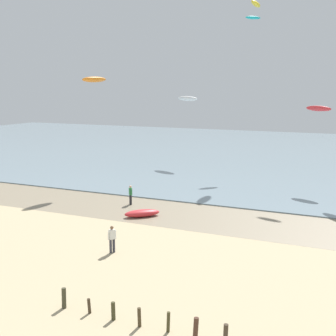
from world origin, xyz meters
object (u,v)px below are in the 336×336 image
at_px(person_by_waterline, 112,238).
at_px(grounded_kite, 142,213).
at_px(kite_aloft_8, 253,18).
at_px(kite_aloft_11, 319,108).
at_px(kite_aloft_10, 188,99).
at_px(person_nearest_camera, 131,194).
at_px(kite_aloft_0, 94,79).
at_px(kite_aloft_9, 256,4).

relative_size(person_by_waterline, grounded_kite, 0.60).
bearing_deg(grounded_kite, kite_aloft_8, 43.85).
bearing_deg(person_by_waterline, kite_aloft_11, 69.93).
bearing_deg(kite_aloft_10, grounded_kite, -52.49).
distance_m(kite_aloft_8, kite_aloft_11, 17.76).
distance_m(kite_aloft_8, kite_aloft_10, 12.86).
height_order(person_by_waterline, kite_aloft_8, kite_aloft_8).
relative_size(person_nearest_camera, kite_aloft_10, 0.50).
xyz_separation_m(kite_aloft_0, kite_aloft_9, (12.36, 15.22, 8.75)).
relative_size(kite_aloft_0, kite_aloft_10, 0.95).
xyz_separation_m(kite_aloft_0, kite_aloft_8, (11.12, 19.06, 7.80)).
distance_m(grounded_kite, kite_aloft_10, 27.17).
height_order(kite_aloft_0, kite_aloft_8, kite_aloft_8).
bearing_deg(kite_aloft_0, kite_aloft_11, 123.14).
distance_m(kite_aloft_8, kite_aloft_9, 4.14).
xyz_separation_m(kite_aloft_9, kite_aloft_10, (-9.01, 1.53, -10.94)).
height_order(kite_aloft_8, kite_aloft_11, kite_aloft_8).
xyz_separation_m(kite_aloft_10, kite_aloft_11, (17.32, -8.21, -0.65)).
bearing_deg(kite_aloft_10, kite_aloft_11, -1.84).
bearing_deg(kite_aloft_11, grounded_kite, 81.26).
bearing_deg(kite_aloft_9, person_nearest_camera, -19.79).
relative_size(grounded_kite, kite_aloft_11, 1.03).
bearing_deg(person_nearest_camera, grounded_kite, -48.18).
distance_m(person_nearest_camera, grounded_kite, 4.09).
bearing_deg(person_by_waterline, kite_aloft_9, 88.67).
relative_size(person_nearest_camera, person_by_waterline, 1.00).
height_order(person_nearest_camera, kite_aloft_0, kite_aloft_0).
bearing_deg(grounded_kite, kite_aloft_0, 96.08).
bearing_deg(kite_aloft_8, kite_aloft_0, 11.60).
relative_size(person_nearest_camera, grounded_kite, 0.60).
distance_m(kite_aloft_9, kite_aloft_11, 15.76).
distance_m(person_nearest_camera, kite_aloft_9, 28.31).
relative_size(grounded_kite, kite_aloft_8, 1.29).
distance_m(kite_aloft_10, kite_aloft_11, 19.18).
xyz_separation_m(person_nearest_camera, kite_aloft_10, (-3.55, 22.07, 7.77)).
xyz_separation_m(kite_aloft_8, kite_aloft_10, (-7.76, -2.31, -9.99)).
relative_size(grounded_kite, kite_aloft_10, 0.84).
distance_m(kite_aloft_0, kite_aloft_8, 23.40).
bearing_deg(person_nearest_camera, person_by_waterline, -66.57).
bearing_deg(person_nearest_camera, kite_aloft_9, 75.13).
xyz_separation_m(grounded_kite, kite_aloft_11, (11.08, 16.86, 7.75)).
bearing_deg(person_nearest_camera, kite_aloft_0, 142.41).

